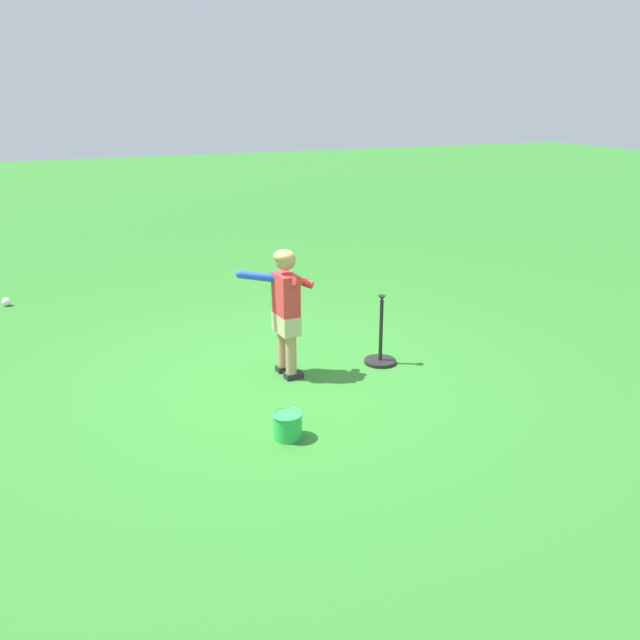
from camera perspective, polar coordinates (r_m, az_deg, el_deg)
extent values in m
plane|color=#2D7528|center=(5.72, -3.33, -4.84)|extent=(40.00, 40.00, 0.00)
cube|color=#232328|center=(5.84, -2.93, -4.04)|extent=(0.10, 0.16, 0.05)
cylinder|color=tan|center=(5.76, -3.14, -2.38)|extent=(0.09, 0.09, 0.34)
cube|color=#232328|center=(5.70, -2.23, -4.64)|extent=(0.10, 0.16, 0.05)
cylinder|color=tan|center=(5.62, -2.44, -2.95)|extent=(0.09, 0.09, 0.34)
cube|color=#C6B284|center=(5.60, -2.83, -0.28)|extent=(0.28, 0.17, 0.16)
cube|color=red|center=(5.53, -2.88, 2.16)|extent=(0.26, 0.17, 0.34)
sphere|color=tan|center=(5.45, -2.92, 5.03)|extent=(0.17, 0.17, 0.17)
ellipsoid|color=tan|center=(5.44, -3.03, 5.33)|extent=(0.19, 0.19, 0.11)
sphere|color=blue|center=(5.56, -1.57, 3.24)|extent=(0.04, 0.04, 0.04)
cylinder|color=black|center=(5.55, -2.51, 3.35)|extent=(0.07, 0.14, 0.05)
cylinder|color=blue|center=(5.54, -4.98, 3.63)|extent=(0.18, 0.35, 0.11)
sphere|color=blue|center=(5.54, -6.73, 3.83)|extent=(0.07, 0.07, 0.07)
cylinder|color=red|center=(5.57, -2.05, 3.41)|extent=(0.24, 0.28, 0.14)
cylinder|color=red|center=(5.51, -1.75, 3.24)|extent=(0.27, 0.25, 0.14)
sphere|color=white|center=(8.31, -24.76, 1.39)|extent=(0.09, 0.09, 0.09)
cylinder|color=black|center=(6.02, 5.04, -3.46)|extent=(0.28, 0.28, 0.03)
cylinder|color=black|center=(5.92, 5.12, -0.87)|extent=(0.03, 0.03, 0.55)
cone|color=black|center=(5.83, 5.21, 1.87)|extent=(0.07, 0.07, 0.04)
cylinder|color=green|center=(4.75, -2.72, -8.85)|extent=(0.20, 0.20, 0.18)
torus|color=green|center=(4.71, -2.74, -7.88)|extent=(0.22, 0.22, 0.02)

